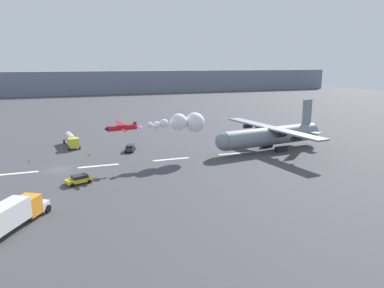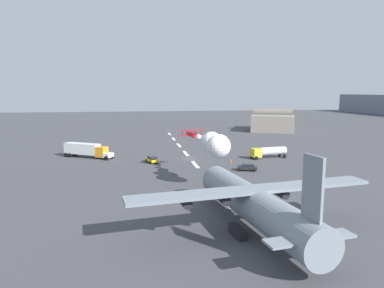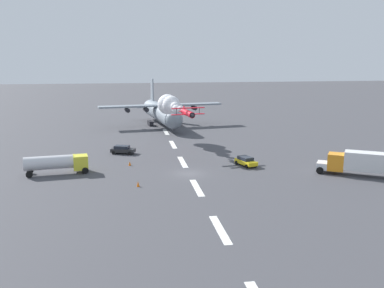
% 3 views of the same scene
% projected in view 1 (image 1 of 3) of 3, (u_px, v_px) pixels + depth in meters
% --- Properties ---
extents(ground_plane, '(440.00, 440.00, 0.00)m').
position_uv_depth(ground_plane, '(59.00, 170.00, 69.53)').
color(ground_plane, '#424247').
rests_on(ground_plane, ground).
extents(runway_stripe_3, '(8.00, 0.90, 0.01)m').
position_uv_depth(runway_stripe_3, '(15.00, 174.00, 67.04)').
color(runway_stripe_3, white).
rests_on(runway_stripe_3, ground).
extents(runway_stripe_4, '(8.00, 0.90, 0.01)m').
position_uv_depth(runway_stripe_4, '(99.00, 166.00, 72.02)').
color(runway_stripe_4, white).
rests_on(runway_stripe_4, ground).
extents(runway_stripe_5, '(8.00, 0.90, 0.01)m').
position_uv_depth(runway_stripe_5, '(171.00, 159.00, 77.00)').
color(runway_stripe_5, white).
rests_on(runway_stripe_5, ground).
extents(runway_stripe_6, '(8.00, 0.90, 0.01)m').
position_uv_depth(runway_stripe_6, '(235.00, 153.00, 81.98)').
color(runway_stripe_6, white).
rests_on(runway_stripe_6, ground).
extents(mountain_ridge_distant, '(396.00, 16.00, 14.90)m').
position_uv_depth(mountain_ridge_distant, '(60.00, 83.00, 229.12)').
color(mountain_ridge_distant, slate).
rests_on(mountain_ridge_distant, ground).
extents(cargo_transport_plane, '(28.36, 31.85, 11.51)m').
position_uv_depth(cargo_transport_plane, '(267.00, 136.00, 84.02)').
color(cargo_transport_plane, gray).
rests_on(cargo_transport_plane, ground).
extents(stunt_biplane_red, '(21.77, 7.29, 4.30)m').
position_uv_depth(stunt_biplane_red, '(182.00, 123.00, 76.18)').
color(stunt_biplane_red, red).
extents(semi_truck_orange, '(9.51, 13.35, 3.70)m').
position_uv_depth(semi_truck_orange, '(4.00, 218.00, 42.75)').
color(semi_truck_orange, silver).
rests_on(semi_truck_orange, ground).
extents(fuel_tanker_truck, '(3.93, 9.74, 2.90)m').
position_uv_depth(fuel_tanker_truck, '(71.00, 139.00, 88.57)').
color(fuel_tanker_truck, yellow).
rests_on(fuel_tanker_truck, ground).
extents(followme_car_yellow, '(4.62, 3.09, 1.52)m').
position_uv_depth(followme_car_yellow, '(79.00, 179.00, 61.25)').
color(followme_car_yellow, yellow).
rests_on(followme_car_yellow, ground).
extents(airport_staff_sedan, '(3.12, 4.74, 1.52)m').
position_uv_depth(airport_staff_sedan, '(130.00, 148.00, 83.83)').
color(airport_staff_sedan, '#262628').
rests_on(airport_staff_sedan, ground).
extents(traffic_cone_near, '(0.44, 0.44, 0.75)m').
position_uv_depth(traffic_cone_near, '(29.00, 160.00, 74.93)').
color(traffic_cone_near, orange).
rests_on(traffic_cone_near, ground).
extents(traffic_cone_far, '(0.44, 0.44, 0.75)m').
position_uv_depth(traffic_cone_far, '(90.00, 154.00, 79.85)').
color(traffic_cone_far, orange).
rests_on(traffic_cone_far, ground).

